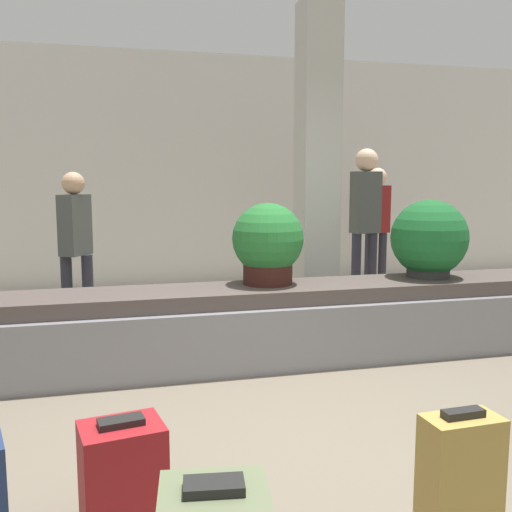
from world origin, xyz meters
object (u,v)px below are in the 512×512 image
at_px(pillar, 317,168).
at_px(potted_plant_1, 429,240).
at_px(potted_plant_0, 268,244).
at_px(traveler_0, 75,238).
at_px(traveler_1, 377,218).
at_px(suitcase_2, 123,473).
at_px(suitcase_5, 459,488).
at_px(traveler_2, 365,212).

bearing_deg(pillar, potted_plant_1, -51.85).
distance_m(pillar, potted_plant_1, 1.34).
distance_m(potted_plant_0, potted_plant_1, 1.48).
distance_m(traveler_0, traveler_1, 3.94).
bearing_deg(pillar, suitcase_2, -123.49).
xyz_separation_m(pillar, suitcase_5, (-0.74, -3.60, -1.30)).
xyz_separation_m(suitcase_2, potted_plant_0, (1.24, 2.14, 0.74)).
distance_m(suitcase_5, traveler_2, 4.55).
relative_size(potted_plant_0, traveler_1, 0.41).
bearing_deg(potted_plant_0, suitcase_5, -89.53).
bearing_deg(potted_plant_1, suitcase_2, -142.32).
height_order(potted_plant_1, traveler_2, traveler_2).
bearing_deg(traveler_1, suitcase_2, -138.66).
height_order(potted_plant_1, traveler_1, traveler_1).
relative_size(suitcase_5, traveler_2, 0.33).
bearing_deg(traveler_1, traveler_0, -175.38).
height_order(pillar, potted_plant_0, pillar).
xyz_separation_m(suitcase_2, suitcase_5, (1.27, -0.57, 0.07)).
distance_m(traveler_0, traveler_2, 3.18).
relative_size(pillar, suitcase_5, 5.21).
height_order(suitcase_5, potted_plant_1, potted_plant_1).
xyz_separation_m(pillar, potted_plant_0, (-0.76, -0.89, -0.64)).
bearing_deg(suitcase_5, suitcase_2, 153.57).
xyz_separation_m(potted_plant_1, traveler_0, (-3.08, 1.35, -0.04)).
relative_size(pillar, traveler_2, 1.74).
bearing_deg(traveler_0, pillar, 112.20).
bearing_deg(traveler_0, potted_plant_1, 98.84).
bearing_deg(suitcase_5, traveler_1, 65.03).
relative_size(pillar, potted_plant_1, 4.64).
xyz_separation_m(suitcase_5, potted_plant_1, (1.46, 2.68, 0.66)).
bearing_deg(pillar, traveler_2, 36.17).
bearing_deg(suitcase_2, suitcase_5, -34.05).
relative_size(potted_plant_0, traveler_0, 0.43).
xyz_separation_m(traveler_0, traveler_2, (3.17, 0.17, 0.20)).
height_order(suitcase_5, traveler_1, traveler_1).
bearing_deg(potted_plant_1, suitcase_5, -118.59).
xyz_separation_m(pillar, potted_plant_1, (0.72, -0.92, -0.64)).
bearing_deg(traveler_1, traveler_2, -134.66).
distance_m(suitcase_2, traveler_2, 4.67).
distance_m(pillar, traveler_0, 2.49).
distance_m(pillar, potted_plant_0, 1.33).
height_order(suitcase_5, potted_plant_0, potted_plant_0).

